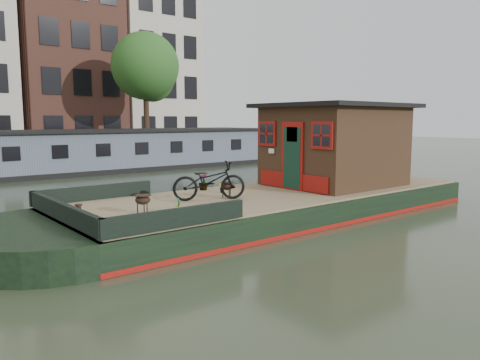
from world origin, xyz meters
TOP-DOWN VIEW (x-y plane):
  - ground at (0.00, 0.00)m, footprint 120.00×120.00m
  - houseboat_hull at (-1.33, 0.00)m, footprint 14.01×4.02m
  - houseboat_deck at (0.00, 0.00)m, footprint 11.80×3.80m
  - bow_bulwark at (-5.07, 0.00)m, footprint 3.00×4.00m
  - cabin at (2.19, 0.00)m, footprint 4.00×3.50m
  - bicycle at (-2.33, 0.12)m, footprint 1.89×1.28m
  - potted_plant_a at (-3.77, -0.79)m, footprint 0.22×0.23m
  - potted_plant_b at (-1.42, 0.83)m, footprint 0.20×0.21m
  - potted_plant_d at (-1.51, 1.56)m, footprint 0.29×0.29m
  - brazier_front at (-4.39, -0.39)m, footprint 0.48×0.48m
  - brazier_rear at (-1.79, 0.09)m, footprint 0.45×0.45m
  - bollard_port at (-5.40, 0.55)m, footprint 0.16×0.16m
  - bollard_stbd at (-5.60, -1.09)m, footprint 0.16×0.16m
  - far_houseboat at (0.00, 14.00)m, footprint 20.40×4.40m
  - quay at (0.00, 20.50)m, footprint 60.00×6.00m
  - townhouse_row at (0.15, 27.50)m, footprint 27.25×8.00m
  - tree_right at (6.14, 19.07)m, footprint 4.40×4.40m

SIDE VIEW (x-z plane):
  - ground at x=0.00m, z-range 0.00..0.00m
  - houseboat_hull at x=-1.33m, z-range -0.03..0.57m
  - quay at x=0.00m, z-range 0.00..0.90m
  - houseboat_deck at x=0.00m, z-range 0.60..0.65m
  - bollard_stbd at x=-5.60m, z-range 0.65..0.83m
  - bollard_port at x=-5.40m, z-range 0.65..0.83m
  - potted_plant_b at x=-1.42m, z-range 0.65..0.95m
  - bow_bulwark at x=-5.07m, z-range 0.65..1.00m
  - potted_plant_a at x=-3.77m, z-range 0.65..1.01m
  - brazier_front at x=-4.39m, z-range 0.65..1.05m
  - brazier_rear at x=-1.79m, z-range 0.65..1.05m
  - potted_plant_d at x=-1.51m, z-range 0.65..1.13m
  - far_houseboat at x=0.00m, z-range -0.09..2.02m
  - bicycle at x=-2.33m, z-range 0.65..1.59m
  - cabin at x=2.19m, z-range 0.67..3.09m
  - tree_right at x=6.14m, z-range 2.19..9.59m
  - townhouse_row at x=0.15m, z-range -0.35..16.15m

